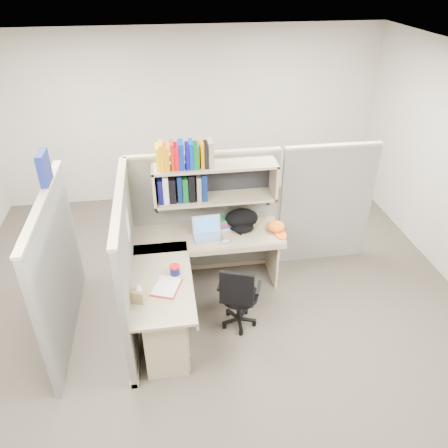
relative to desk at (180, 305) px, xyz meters
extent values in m
plane|color=#39332C|center=(0.41, 0.29, -0.44)|extent=(6.00, 6.00, 0.00)
plane|color=#AAA699|center=(0.41, 3.29, 0.91)|extent=(6.00, 0.00, 6.00)
plane|color=white|center=(0.41, 0.29, 2.26)|extent=(6.00, 6.00, 0.00)
cube|color=#5C5B57|center=(0.41, 1.19, 0.36)|extent=(1.80, 0.06, 1.60)
cube|color=tan|center=(0.41, 1.19, 1.18)|extent=(1.80, 0.08, 0.03)
cube|color=#5C5B57|center=(-0.49, 0.29, 0.36)|extent=(0.06, 1.80, 1.60)
cube|color=tan|center=(-0.49, 0.29, 1.18)|extent=(0.08, 1.80, 0.03)
cube|color=#5C5B57|center=(-1.19, 0.29, 0.36)|extent=(0.06, 1.80, 1.60)
cube|color=#5C5B57|center=(1.96, 1.19, 0.36)|extent=(1.20, 0.06, 1.60)
cube|color=navy|center=(-1.19, 0.64, 1.35)|extent=(0.07, 0.27, 0.32)
cube|color=white|center=(-0.46, 0.44, 0.76)|extent=(0.00, 0.21, 0.28)
cube|color=gray|center=(0.51, 0.99, 1.11)|extent=(1.40, 0.34, 0.03)
cube|color=gray|center=(0.51, 0.99, 0.70)|extent=(1.40, 0.34, 0.03)
cube|color=gray|center=(-0.18, 0.99, 0.90)|extent=(0.03, 0.34, 0.44)
cube|color=gray|center=(1.19, 0.99, 0.90)|extent=(0.03, 0.34, 0.44)
cube|color=black|center=(0.51, 1.15, 0.90)|extent=(1.38, 0.01, 0.41)
cube|color=#E5C304|center=(-0.11, 0.97, 1.25)|extent=(0.03, 0.20, 0.26)
cube|color=orange|center=(-0.07, 0.97, 1.27)|extent=(0.05, 0.20, 0.29)
cube|color=orange|center=(-0.02, 0.97, 1.25)|extent=(0.06, 0.20, 0.26)
cube|color=red|center=(0.05, 0.97, 1.27)|extent=(0.04, 0.20, 0.29)
cube|color=red|center=(0.09, 0.97, 1.25)|extent=(0.05, 0.20, 0.26)
cube|color=#052397|center=(0.14, 0.97, 1.27)|extent=(0.06, 0.20, 0.29)
cube|color=#0C0491|center=(0.21, 0.97, 1.25)|extent=(0.04, 0.20, 0.26)
cube|color=navy|center=(0.25, 0.97, 1.27)|extent=(0.04, 0.20, 0.29)
cube|color=#07601E|center=(0.30, 0.97, 1.25)|extent=(0.06, 0.20, 0.26)
cube|color=#CC7604|center=(0.36, 0.97, 1.27)|extent=(0.04, 0.20, 0.29)
cube|color=black|center=(0.41, 0.97, 1.25)|extent=(0.05, 0.20, 0.26)
cube|color=gray|center=(0.46, 0.97, 1.27)|extent=(0.06, 0.20, 0.29)
cube|color=#070947|center=(-0.11, 1.01, 0.86)|extent=(0.05, 0.24, 0.29)
cube|color=silver|center=(-0.05, 1.01, 0.87)|extent=(0.06, 0.24, 0.32)
cube|color=black|center=(0.02, 1.01, 0.86)|extent=(0.07, 0.24, 0.29)
cube|color=#071546|center=(0.10, 1.01, 0.87)|extent=(0.05, 0.24, 0.32)
cube|color=#0A471A|center=(0.17, 1.01, 0.86)|extent=(0.06, 0.24, 0.29)
cube|color=black|center=(0.24, 1.01, 0.87)|extent=(0.07, 0.24, 0.32)
cube|color=gray|center=(0.32, 1.01, 0.86)|extent=(0.05, 0.24, 0.29)
cube|color=#071A4D|center=(0.38, 1.01, 0.87)|extent=(0.06, 0.24, 0.32)
cube|color=gray|center=(0.41, 0.86, 0.28)|extent=(1.74, 0.60, 0.03)
cube|color=gray|center=(-0.16, 0.09, 0.28)|extent=(0.60, 1.34, 0.03)
cube|color=gray|center=(0.41, 0.56, 0.24)|extent=(1.74, 0.02, 0.07)
cube|color=gray|center=(0.14, 0.09, 0.24)|extent=(0.02, 1.34, 0.07)
cube|color=gray|center=(-0.16, -0.26, -0.10)|extent=(0.40, 0.55, 0.68)
cube|color=tan|center=(0.05, -0.26, 0.10)|extent=(0.02, 0.50, 0.16)
cube|color=tan|center=(0.05, -0.26, -0.08)|extent=(0.02, 0.50, 0.16)
cube|color=tan|center=(0.05, -0.26, -0.30)|extent=(0.02, 0.50, 0.22)
cube|color=#B2B2B7|center=(0.06, -0.26, 0.10)|extent=(0.01, 0.12, 0.01)
cube|color=gray|center=(1.21, 0.89, -0.09)|extent=(0.03, 0.55, 0.70)
cylinder|color=#0E0F53|center=(-0.02, 0.16, 0.34)|extent=(0.10, 0.10, 0.09)
cylinder|color=red|center=(-0.02, 0.16, 0.39)|extent=(0.11, 0.11, 0.02)
ellipsoid|color=#9CB5DE|center=(0.58, 0.65, 0.31)|extent=(0.11, 0.09, 0.04)
cylinder|color=silver|center=(0.38, 1.03, 0.34)|extent=(0.07, 0.07, 0.09)
cylinder|color=black|center=(0.64, 0.09, -0.02)|extent=(0.41, 0.41, 0.06)
cube|color=black|center=(0.58, -0.08, 0.21)|extent=(0.35, 0.16, 0.41)
cylinder|color=black|center=(0.64, 0.09, -0.19)|extent=(0.05, 0.05, 0.35)
cylinder|color=black|center=(0.64, 0.09, -0.40)|extent=(0.39, 0.39, 0.09)
cube|color=black|center=(0.45, 0.16, 0.11)|extent=(0.11, 0.23, 0.04)
cube|color=black|center=(0.84, 0.02, 0.11)|extent=(0.11, 0.23, 0.04)
camera|label=1|loc=(-0.05, -3.42, 3.10)|focal=35.00mm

